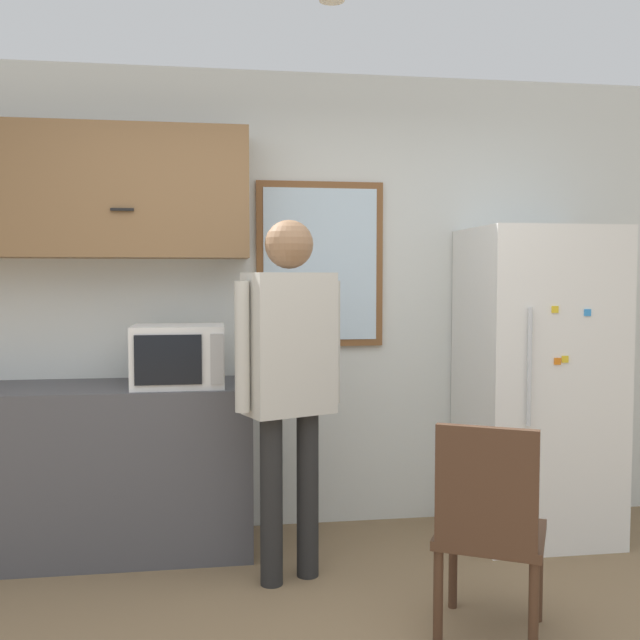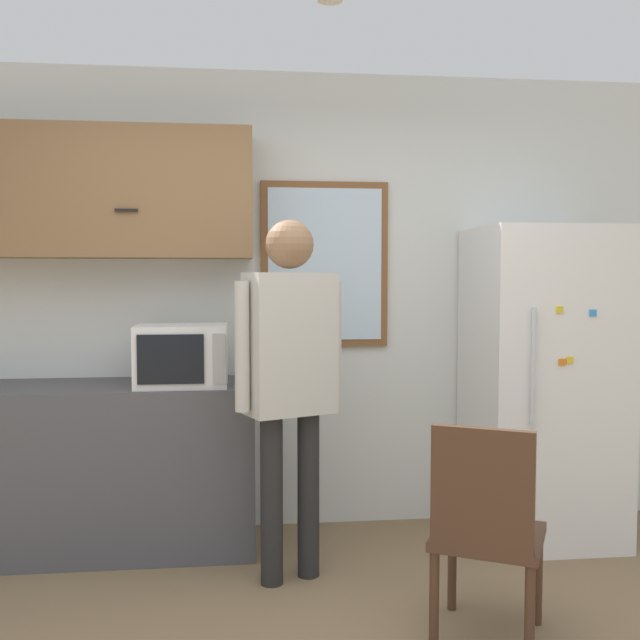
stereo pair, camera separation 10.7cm
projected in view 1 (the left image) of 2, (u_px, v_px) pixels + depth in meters
The scene contains 8 objects.
back_wall at pixel (272, 302), 4.26m from camera, with size 6.00×0.06×2.70m.
counter at pixel (59, 471), 3.82m from camera, with size 2.05×0.59×0.91m.
upper_cabinets at pixel (58, 192), 3.85m from camera, with size 2.05×0.35×0.71m.
microwave at pixel (179, 356), 3.80m from camera, with size 0.48×0.39×0.33m.
person at pixel (289, 362), 3.46m from camera, with size 0.53×0.36×1.77m.
refrigerator at pixel (536, 383), 4.11m from camera, with size 0.78×0.74×1.78m.
chair at pixel (489, 523), 2.89m from camera, with size 0.58×0.58×0.92m.
window at pixel (320, 264), 4.24m from camera, with size 0.76×0.05×0.98m.
Camera 1 is at (-0.33, -2.25, 1.50)m, focal length 40.00 mm.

